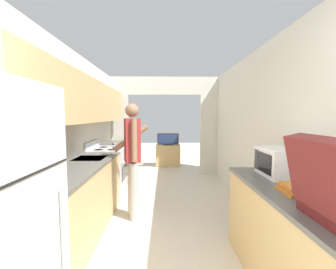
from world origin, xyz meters
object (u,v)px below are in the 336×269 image
microwave (281,162)px  range_oven (108,171)px  knife (114,144)px  person (132,157)px  book_stack (295,189)px  television (168,139)px  tv_cabinet (168,155)px

microwave → range_oven: bearing=138.5°
knife → microwave: bearing=-66.2°
person → knife: person is taller
book_stack → knife: size_ratio=0.90×
book_stack → television: size_ratio=0.48×
person → microwave: bearing=-140.0°
book_stack → tv_cabinet: book_stack is taller
television → knife: (-1.20, -1.82, 0.10)m
television → tv_cabinet: bearing=90.0°
microwave → tv_cabinet: 4.67m
person → book_stack: size_ratio=5.60×
microwave → television: size_ratio=0.71×
range_oven → microwave: bearing=-41.5°
book_stack → television: (-0.93, 4.94, -0.12)m
person → book_stack: bearing=-153.5°
television → knife: television is taller
person → television: (0.57, 3.43, -0.10)m
range_oven → television: bearing=64.4°
person → television: person is taller
television → microwave: bearing=-76.5°
tv_cabinet → microwave: bearing=-76.6°
microwave → tv_cabinet: (-1.07, 4.49, -0.72)m
person → microwave: (1.64, -1.01, 0.14)m
tv_cabinet → television: television is taller
microwave → knife: 3.47m
range_oven → book_stack: bearing=-49.6°
television → knife: size_ratio=1.89×
person → television: 3.48m
range_oven → microwave: (2.25, -1.99, 0.59)m
book_stack → tv_cabinet: size_ratio=0.41×
microwave → television: bearing=103.5°
range_oven → person: person is taller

